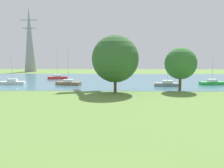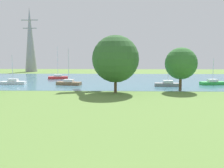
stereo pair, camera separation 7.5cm
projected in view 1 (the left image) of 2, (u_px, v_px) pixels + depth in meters
name	position (u px, v px, depth m)	size (l,w,h in m)	color
ground_plane	(108.00, 100.00, 29.41)	(160.00, 160.00, 0.00)	olive
water_surface	(114.00, 79.00, 57.22)	(140.00, 40.00, 0.02)	teal
sailboat_brown	(68.00, 83.00, 45.61)	(4.99, 2.34, 7.11)	brown
sailboat_green	(212.00, 83.00, 46.02)	(4.98, 2.25, 5.15)	green
sailboat_white	(13.00, 82.00, 46.64)	(4.89, 1.84, 5.79)	white
sailboat_red	(58.00, 77.00, 58.74)	(5.02, 2.69, 7.99)	red
sailboat_gray	(167.00, 84.00, 43.59)	(4.90, 1.85, 5.99)	gray
tree_mid_shore	(115.00, 59.00, 35.33)	(7.12, 7.12, 8.68)	brown
tree_west_far	(181.00, 64.00, 37.31)	(5.07, 5.07, 6.92)	brown
electricity_pylon	(30.00, 40.00, 88.18)	(6.40, 4.40, 24.08)	gray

